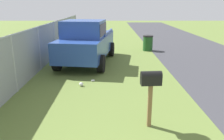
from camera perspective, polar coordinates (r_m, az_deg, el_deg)
mailbox at (r=5.19m, az=9.75°, el=-3.23°), size 0.23×0.48×1.36m
pickup_truck at (r=10.98m, az=-6.48°, el=7.30°), size 5.05×2.71×2.09m
trash_bin at (r=14.30m, az=9.00°, el=6.72°), size 0.62×0.62×0.94m
fence_section at (r=11.59m, az=-15.94°, el=6.81°), size 18.74×0.07×1.89m
litter_can_far_scatter at (r=8.53m, az=-4.83°, el=-2.66°), size 0.10×0.13×0.07m
litter_bag_midfield_a at (r=8.09m, az=-7.76°, el=-3.56°), size 0.14×0.14×0.14m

